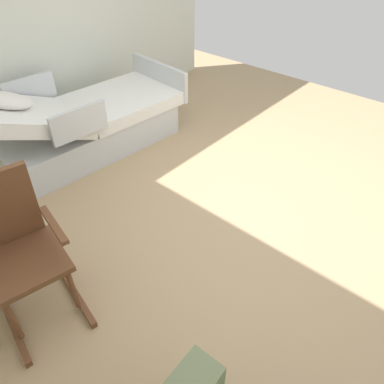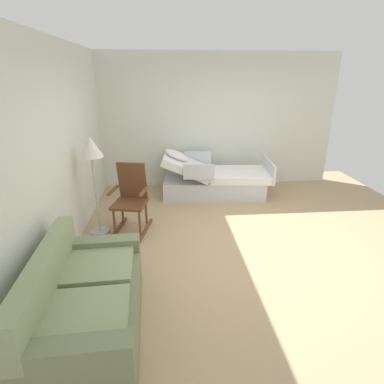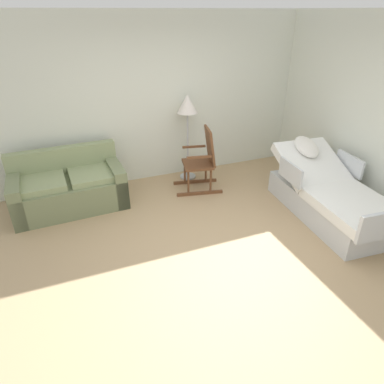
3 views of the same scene
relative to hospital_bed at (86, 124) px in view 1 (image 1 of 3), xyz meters
name	(u,v)px [view 1 (image 1 of 3)]	position (x,y,z in m)	size (l,w,h in m)	color
ground_plane	(233,215)	(-1.90, -0.15, -0.30)	(6.47, 6.47, 0.00)	tan
side_wall	(36,6)	(0.74, -0.15, 1.05)	(0.10, 4.95, 2.70)	silver
hospital_bed	(86,124)	(0.00, 0.00, 0.00)	(1.14, 2.17, 0.97)	silver
rocking_chair	(19,250)	(-1.37, 1.47, 0.21)	(0.84, 0.62, 1.05)	brown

